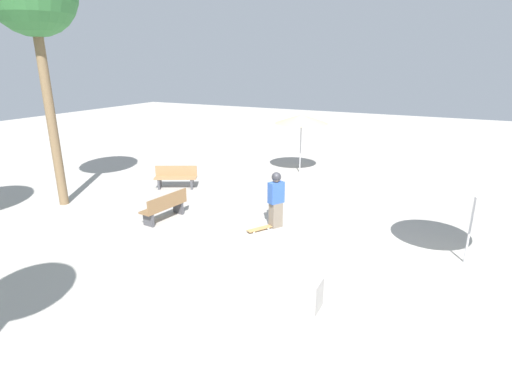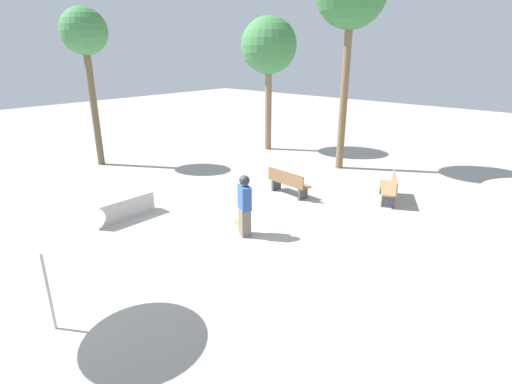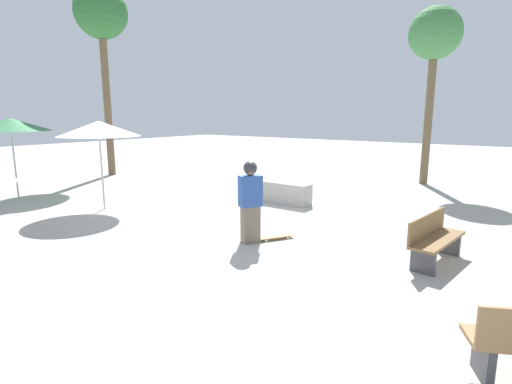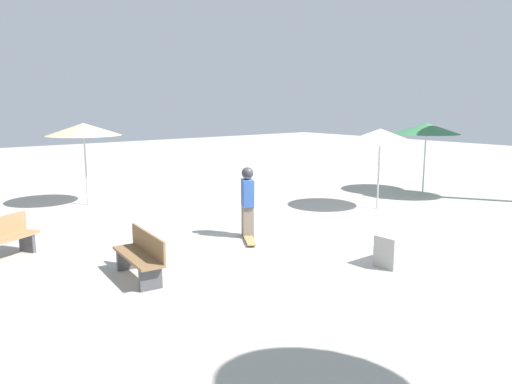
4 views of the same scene
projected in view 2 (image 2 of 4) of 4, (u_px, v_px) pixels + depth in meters
The scene contains 9 objects.
ground_plane at pixel (210, 231), 10.90m from camera, with size 60.00×60.00×0.00m, color #ADA8A0.
skater_main at pixel (245, 203), 10.37m from camera, with size 0.51×0.43×1.67m.
skateboard at pixel (240, 225), 11.16m from camera, with size 0.79×0.58×0.07m.
concrete_ledge at pixel (122, 208), 11.65m from camera, with size 0.48×1.88×0.62m.
bench_near at pixel (390, 188), 12.96m from camera, with size 1.12×1.62×0.85m.
bench_far at pixel (288, 183), 13.48m from camera, with size 1.64×0.62×0.85m.
shade_umbrella_white at pixel (33, 215), 6.36m from camera, with size 2.15×2.15×2.40m.
palm_tree_left at pixel (84, 36), 15.49m from camera, with size 1.81×1.81×6.25m.
palm_tree_center_right at pixel (269, 47), 18.27m from camera, with size 2.56×2.56×6.13m.
Camera 2 is at (-7.50, 6.59, 4.69)m, focal length 28.00 mm.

